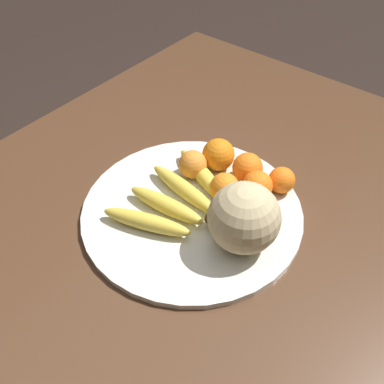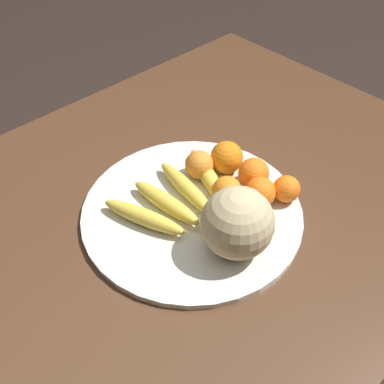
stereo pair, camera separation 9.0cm
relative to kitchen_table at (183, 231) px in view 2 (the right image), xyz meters
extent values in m
plane|color=black|center=(0.00, 0.00, -0.64)|extent=(12.00, 12.00, 0.00)
cube|color=#4C301E|center=(0.00, 0.00, 0.07)|extent=(1.36, 0.99, 0.04)
cube|color=#4C301E|center=(-0.60, -0.41, -0.29)|extent=(0.07, 0.07, 0.69)
cylinder|color=silver|center=(0.01, 0.04, 0.10)|extent=(0.46, 0.46, 0.01)
torus|color=#1E4C56|center=(0.01, 0.04, 0.10)|extent=(0.46, 0.46, 0.01)
sphere|color=#C6B284|center=(0.02, 0.17, 0.18)|extent=(0.14, 0.14, 0.14)
sphere|color=#473819|center=(0.02, 0.09, 0.13)|extent=(0.03, 0.03, 0.03)
ellipsoid|color=gold|center=(-0.07, 0.01, 0.13)|extent=(0.11, 0.20, 0.04)
ellipsoid|color=gold|center=(-0.01, 0.00, 0.13)|extent=(0.06, 0.20, 0.03)
ellipsoid|color=gold|center=(0.05, 0.00, 0.13)|extent=(0.05, 0.18, 0.04)
ellipsoid|color=gold|center=(0.11, 0.00, 0.13)|extent=(0.10, 0.19, 0.03)
sphere|color=orange|center=(-0.13, 0.00, 0.14)|extent=(0.07, 0.07, 0.07)
sphere|color=orange|center=(-0.06, 0.07, 0.14)|extent=(0.06, 0.06, 0.06)
sphere|color=orange|center=(-0.11, 0.12, 0.14)|extent=(0.07, 0.07, 0.07)
sphere|color=orange|center=(-0.08, -0.03, 0.14)|extent=(0.06, 0.06, 0.06)
sphere|color=orange|center=(-0.16, 0.15, 0.14)|extent=(0.06, 0.06, 0.06)
sphere|color=orange|center=(-0.14, 0.07, 0.14)|extent=(0.07, 0.07, 0.07)
cube|color=white|center=(-0.03, 0.07, 0.11)|extent=(0.09, 0.09, 0.00)
camera|label=1|loc=(0.51, 0.44, 0.79)|focal=42.00mm
camera|label=2|loc=(0.45, 0.51, 0.79)|focal=42.00mm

